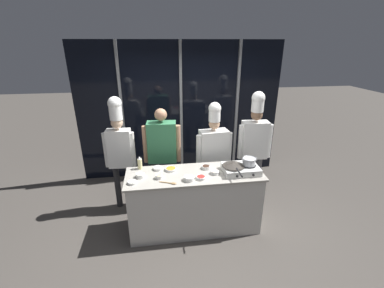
% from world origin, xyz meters
% --- Properties ---
extents(ground_plane, '(24.00, 24.00, 0.00)m').
position_xyz_m(ground_plane, '(0.00, 0.00, 0.00)').
color(ground_plane, '#47423D').
extents(window_wall_back, '(4.01, 0.09, 2.70)m').
position_xyz_m(window_wall_back, '(0.00, 1.80, 1.35)').
color(window_wall_back, black).
rests_on(window_wall_back, ground_plane).
extents(demo_counter, '(1.94, 0.66, 0.92)m').
position_xyz_m(demo_counter, '(0.00, 0.00, 0.46)').
color(demo_counter, beige).
rests_on(demo_counter, ground_plane).
extents(portable_stove, '(0.50, 0.39, 0.10)m').
position_xyz_m(portable_stove, '(0.66, -0.05, 0.97)').
color(portable_stove, silver).
rests_on(portable_stove, demo_counter).
extents(frying_pan, '(0.32, 0.55, 0.05)m').
position_xyz_m(frying_pan, '(0.54, -0.05, 1.05)').
color(frying_pan, '#38332D').
rests_on(frying_pan, portable_stove).
extents(stock_pot, '(0.21, 0.18, 0.11)m').
position_xyz_m(stock_pot, '(0.77, -0.05, 1.08)').
color(stock_pot, '#B7BABF').
rests_on(stock_pot, portable_stove).
extents(squeeze_bottle_oil, '(0.07, 0.07, 0.20)m').
position_xyz_m(squeeze_bottle_oil, '(-0.77, 0.26, 1.02)').
color(squeeze_bottle_oil, beige).
rests_on(squeeze_bottle_oil, demo_counter).
extents(prep_bowl_chicken, '(0.14, 0.14, 0.06)m').
position_xyz_m(prep_bowl_chicken, '(-0.10, -0.18, 0.96)').
color(prep_bowl_chicken, white).
rests_on(prep_bowl_chicken, demo_counter).
extents(prep_bowl_bean_sprouts, '(0.12, 0.12, 0.03)m').
position_xyz_m(prep_bowl_bean_sprouts, '(-0.85, -0.15, 0.94)').
color(prep_bowl_bean_sprouts, white).
rests_on(prep_bowl_bean_sprouts, demo_counter).
extents(prep_bowl_carrots, '(0.17, 0.17, 0.04)m').
position_xyz_m(prep_bowl_carrots, '(-0.32, 0.15, 0.94)').
color(prep_bowl_carrots, white).
rests_on(prep_bowl_carrots, demo_counter).
extents(prep_bowl_ginger, '(0.10, 0.10, 0.05)m').
position_xyz_m(prep_bowl_ginger, '(-0.50, -0.07, 0.95)').
color(prep_bowl_ginger, white).
rests_on(prep_bowl_ginger, demo_counter).
extents(prep_bowl_noodles, '(0.13, 0.13, 0.06)m').
position_xyz_m(prep_bowl_noodles, '(-0.75, -0.00, 0.96)').
color(prep_bowl_noodles, white).
rests_on(prep_bowl_noodles, demo_counter).
extents(prep_bowl_shrimp, '(0.12, 0.12, 0.05)m').
position_xyz_m(prep_bowl_shrimp, '(0.28, -0.05, 0.95)').
color(prep_bowl_shrimp, white).
rests_on(prep_bowl_shrimp, demo_counter).
extents(prep_bowl_bell_pepper, '(0.13, 0.13, 0.04)m').
position_xyz_m(prep_bowl_bell_pepper, '(0.06, -0.16, 0.95)').
color(prep_bowl_bell_pepper, white).
rests_on(prep_bowl_bell_pepper, demo_counter).
extents(prep_bowl_soy_glaze, '(0.13, 0.13, 0.05)m').
position_xyz_m(prep_bowl_soy_glaze, '(0.19, 0.13, 0.95)').
color(prep_bowl_soy_glaze, white).
rests_on(prep_bowl_soy_glaze, demo_counter).
extents(prep_bowl_garlic, '(0.14, 0.14, 0.04)m').
position_xyz_m(prep_bowl_garlic, '(-0.51, 0.20, 0.95)').
color(prep_bowl_garlic, white).
rests_on(prep_bowl_garlic, demo_counter).
extents(serving_spoon_slotted, '(0.23, 0.12, 0.02)m').
position_xyz_m(serving_spoon_slotted, '(-0.35, -0.23, 0.93)').
color(serving_spoon_slotted, olive).
rests_on(serving_spoon_slotted, demo_counter).
extents(chef_head, '(0.49, 0.21, 1.91)m').
position_xyz_m(chef_head, '(-1.10, 0.71, 1.13)').
color(chef_head, '#232326').
rests_on(chef_head, ground_plane).
extents(person_guest, '(0.60, 0.27, 1.70)m').
position_xyz_m(person_guest, '(-0.42, 0.70, 1.03)').
color(person_guest, '#232326').
rests_on(person_guest, ground_plane).
extents(chef_sous, '(0.61, 0.29, 1.79)m').
position_xyz_m(chef_sous, '(0.42, 0.65, 1.00)').
color(chef_sous, '#232326').
rests_on(chef_sous, ground_plane).
extents(chef_line, '(0.57, 0.25, 1.93)m').
position_xyz_m(chef_line, '(1.13, 0.69, 1.12)').
color(chef_line, '#4C4C51').
rests_on(chef_line, ground_plane).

